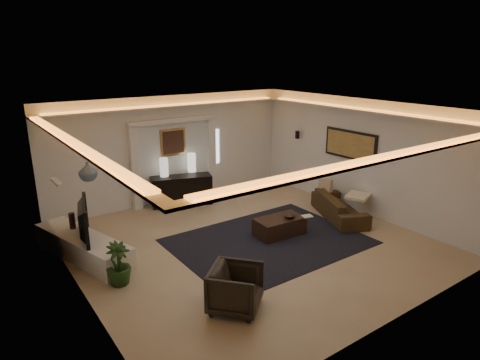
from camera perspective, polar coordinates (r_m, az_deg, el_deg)
floor at (r=9.17m, az=1.15°, el=-8.60°), size 7.00×7.00×0.00m
ceiling at (r=8.35m, az=1.27°, el=9.67°), size 7.00×7.00×0.00m
wall_back at (r=11.56m, az=-9.16°, el=4.20°), size 7.00×0.00×7.00m
wall_front at (r=6.36m, az=20.42°, el=-7.37°), size 7.00×0.00×7.00m
wall_left at (r=7.25m, az=-21.73°, el=-4.52°), size 0.00×7.00×7.00m
wall_right at (r=11.02m, az=16.04°, el=3.13°), size 0.00×7.00×7.00m
cove_soffit at (r=8.39m, az=1.26°, el=7.78°), size 7.00×7.00×0.04m
daylight_slit at (r=12.20m, az=-3.40°, el=4.57°), size 0.25×0.03×1.00m
area_rug at (r=9.25m, az=3.91°, el=-8.37°), size 4.00×3.00×0.01m
pilaster_left at (r=11.11m, az=-14.16°, el=1.52°), size 0.22×0.20×2.20m
pilaster_right at (r=12.09m, az=-3.98°, el=3.23°), size 0.22×0.20×2.20m
alcove_header at (r=11.33m, az=-9.12°, el=8.06°), size 2.52×0.20×0.12m
painting_frame at (r=11.49m, az=-9.14°, el=5.14°), size 0.74×0.04×0.74m
painting_canvas at (r=11.47m, az=-9.09°, el=5.12°), size 0.62×0.02×0.62m
art_panel_frame at (r=11.13m, az=14.85°, el=4.68°), size 0.04×1.64×0.74m
art_panel_gold at (r=11.11m, az=14.77°, el=4.66°), size 0.02×1.50×0.62m
wall_sconce at (r=12.35m, az=7.84°, el=6.16°), size 0.12×0.12×0.22m
wall_niche at (r=8.51m, az=-23.81°, el=-0.25°), size 0.10×0.55×0.04m
console at (r=11.39m, az=-7.99°, el=-1.42°), size 1.69×0.99×0.80m
lamp_left at (r=11.26m, az=-10.37°, el=1.90°), size 0.28×0.28×0.50m
lamp_right at (r=11.62m, az=-6.64°, el=2.54°), size 0.31×0.31×0.51m
media_ledge at (r=9.06m, az=-20.66°, el=-8.53°), size 1.33×2.66×0.48m
tv at (r=8.74m, az=-21.18°, el=-5.28°), size 1.29×0.49×0.74m
figurine at (r=9.33m, az=-21.98°, el=-5.16°), size 0.15×0.15×0.34m
ginger_jar at (r=8.27m, az=-20.09°, el=1.11°), size 0.44×0.44×0.35m
plant at (r=7.80m, az=-16.30°, el=-10.98°), size 0.58×0.58×0.79m
sofa at (r=10.72m, az=13.43°, el=-3.58°), size 2.09×1.49×0.57m
throw_blanket at (r=10.81m, az=15.84°, el=-2.10°), size 0.77×0.71×0.07m
throw_pillow at (r=11.45m, az=11.60°, el=-0.72°), size 0.17×0.40×0.38m
coffee_table at (r=9.52m, az=5.42°, el=-6.34°), size 1.14×0.67×0.41m
bowl at (r=9.48m, az=6.79°, el=-4.94°), size 0.36×0.36×0.07m
magazine at (r=9.58m, az=9.17°, el=-4.90°), size 0.26×0.21×0.03m
armchair at (r=6.85m, az=-0.59°, el=-14.63°), size 1.12×1.12×0.73m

